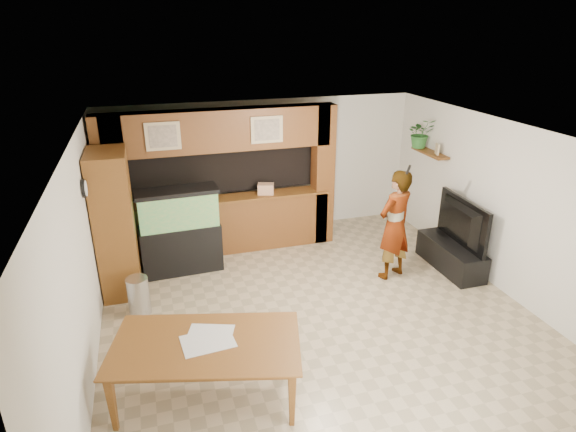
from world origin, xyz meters
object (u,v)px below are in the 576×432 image
object	(u,v)px
aquarium	(180,232)
person	(395,225)
television	(455,222)
dining_table	(207,372)
pantry_cabinet	(115,224)

from	to	relation	value
aquarium	person	distance (m)	3.51
person	television	bearing A→B (deg)	156.38
aquarium	dining_table	size ratio (longest dim) A/B	0.71
pantry_cabinet	television	bearing A→B (deg)	-9.49
pantry_cabinet	aquarium	distance (m)	1.10
aquarium	dining_table	bearing A→B (deg)	-92.50
television	person	xyz separation A→B (m)	(-1.10, 0.05, 0.07)
pantry_cabinet	aquarium	bearing A→B (deg)	20.60
television	dining_table	size ratio (longest dim) A/B	0.66
television	dining_table	distance (m)	4.81
pantry_cabinet	dining_table	world-z (taller)	pantry_cabinet
television	person	bearing A→B (deg)	90.36
television	dining_table	bearing A→B (deg)	116.29
person	dining_table	distance (m)	3.87
aquarium	person	world-z (taller)	person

